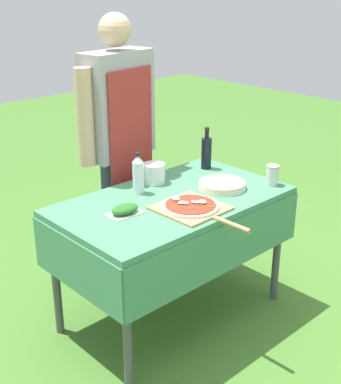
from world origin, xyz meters
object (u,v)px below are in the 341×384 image
oil_bottle (206,152)px  mixing_tub (154,173)px  water_bottle (138,174)px  plate_stack (222,185)px  pizza_on_peel (192,207)px  herb_container (125,210)px  person_cook (119,131)px  sauce_jar (272,176)px  prep_table (172,214)px

oil_bottle → mixing_tub: bearing=175.1°
water_bottle → plate_stack: bearing=-34.8°
oil_bottle → water_bottle: (-0.58, -0.03, 0.01)m
oil_bottle → mixing_tub: oil_bottle is taller
pizza_on_peel → herb_container: bearing=144.5°
plate_stack → mixing_tub: bearing=123.7°
person_cook → herb_container: person_cook is taller
oil_bottle → sauce_jar: bearing=-81.4°
herb_container → sauce_jar: 0.92m
oil_bottle → plate_stack: bearing=-121.6°
person_cook → oil_bottle: 0.56m
sauce_jar → plate_stack: bearing=147.9°
water_bottle → herb_container: bearing=-143.6°
sauce_jar → herb_container: bearing=163.8°
pizza_on_peel → sauce_jar: (0.59, -0.06, 0.04)m
water_bottle → person_cook: bearing=66.0°
plate_stack → prep_table: bearing=164.4°
prep_table → herb_container: herb_container is taller
person_cook → mixing_tub: bearing=81.9°
prep_table → plate_stack: 0.34m
water_bottle → herb_container: (-0.24, -0.17, -0.09)m
plate_stack → herb_container: bearing=171.2°
water_bottle → plate_stack: (0.39, -0.27, -0.09)m
pizza_on_peel → water_bottle: (-0.05, 0.37, 0.10)m
plate_stack → sauce_jar: bearing=-32.1°
pizza_on_peel → person_cook: bearing=79.7°
person_cook → pizza_on_peel: 0.79m
water_bottle → sauce_jar: 0.78m
herb_container → mixing_tub: size_ratio=1.38×
prep_table → sauce_jar: 0.63m
herb_container → mixing_tub: bearing=30.3°
pizza_on_peel → herb_container: 0.35m
mixing_tub → sauce_jar: (0.48, -0.49, -0.01)m
mixing_tub → sauce_jar: size_ratio=1.12×
pizza_on_peel → plate_stack: 0.35m
pizza_on_peel → oil_bottle: bearing=35.6°
pizza_on_peel → water_bottle: size_ratio=2.33×
herb_container → sauce_jar: sauce_jar is taller
prep_table → sauce_jar: (0.56, -0.25, 0.14)m
pizza_on_peel → plate_stack: size_ratio=2.03×
pizza_on_peel → herb_container: size_ratio=3.02×
person_cook → sauce_jar: (0.48, -0.81, -0.20)m
herb_container → sauce_jar: (0.88, -0.26, 0.03)m
water_bottle → prep_table: bearing=-65.9°
pizza_on_peel → water_bottle: bearing=96.5°
prep_table → oil_bottle: size_ratio=4.87×
pizza_on_peel → plate_stack: (0.34, 0.10, 0.01)m
oil_bottle → herb_container: 0.84m
herb_container → mixing_tub: 0.47m
plate_stack → pizza_on_peel: bearing=-164.1°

